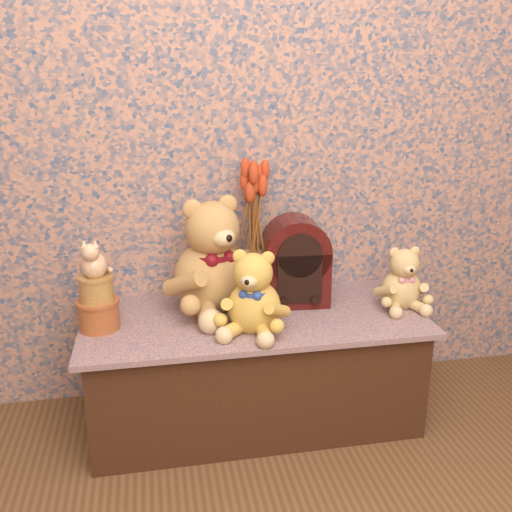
{
  "coord_description": "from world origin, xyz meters",
  "views": [
    {
      "loc": [
        -0.35,
        -0.64,
        1.25
      ],
      "look_at": [
        0.0,
        1.18,
        0.66
      ],
      "focal_mm": 39.82,
      "sensor_mm": 36.0,
      "label": 1
    }
  ],
  "objects_px": {
    "teddy_medium": "(254,287)",
    "ceramic_vase": "(254,276)",
    "teddy_small": "(402,274)",
    "biscuit_tin_lower": "(99,315)",
    "teddy_large": "(210,250)",
    "cat_figurine": "(93,257)",
    "cathedral_radio": "(295,260)"
  },
  "relations": [
    {
      "from": "teddy_medium",
      "to": "ceramic_vase",
      "type": "relative_size",
      "value": 1.61
    },
    {
      "from": "teddy_small",
      "to": "ceramic_vase",
      "type": "distance_m",
      "value": 0.55
    },
    {
      "from": "biscuit_tin_lower",
      "to": "teddy_medium",
      "type": "bearing_deg",
      "value": -11.13
    },
    {
      "from": "teddy_large",
      "to": "teddy_medium",
      "type": "height_order",
      "value": "teddy_large"
    },
    {
      "from": "ceramic_vase",
      "to": "cat_figurine",
      "type": "distance_m",
      "value": 0.62
    },
    {
      "from": "teddy_large",
      "to": "cathedral_radio",
      "type": "height_order",
      "value": "teddy_large"
    },
    {
      "from": "teddy_large",
      "to": "ceramic_vase",
      "type": "bearing_deg",
      "value": -6.8
    },
    {
      "from": "cathedral_radio",
      "to": "cat_figurine",
      "type": "height_order",
      "value": "cathedral_radio"
    },
    {
      "from": "teddy_large",
      "to": "cat_figurine",
      "type": "height_order",
      "value": "teddy_large"
    },
    {
      "from": "teddy_large",
      "to": "cat_figurine",
      "type": "distance_m",
      "value": 0.42
    },
    {
      "from": "teddy_small",
      "to": "ceramic_vase",
      "type": "relative_size",
      "value": 1.33
    },
    {
      "from": "cathedral_radio",
      "to": "cat_figurine",
      "type": "distance_m",
      "value": 0.73
    },
    {
      "from": "teddy_medium",
      "to": "ceramic_vase",
      "type": "height_order",
      "value": "teddy_medium"
    },
    {
      "from": "teddy_large",
      "to": "cat_figurine",
      "type": "relative_size",
      "value": 3.29
    },
    {
      "from": "cathedral_radio",
      "to": "biscuit_tin_lower",
      "type": "relative_size",
      "value": 2.41
    },
    {
      "from": "biscuit_tin_lower",
      "to": "cat_figurine",
      "type": "height_order",
      "value": "cat_figurine"
    },
    {
      "from": "teddy_medium",
      "to": "cathedral_radio",
      "type": "distance_m",
      "value": 0.29
    },
    {
      "from": "teddy_medium",
      "to": "biscuit_tin_lower",
      "type": "height_order",
      "value": "teddy_medium"
    },
    {
      "from": "biscuit_tin_lower",
      "to": "ceramic_vase",
      "type": "bearing_deg",
      "value": 15.69
    },
    {
      "from": "teddy_medium",
      "to": "cathedral_radio",
      "type": "relative_size",
      "value": 0.91
    },
    {
      "from": "teddy_large",
      "to": "teddy_small",
      "type": "bearing_deg",
      "value": -32.05
    },
    {
      "from": "teddy_medium",
      "to": "biscuit_tin_lower",
      "type": "relative_size",
      "value": 2.19
    },
    {
      "from": "teddy_medium",
      "to": "cat_figurine",
      "type": "relative_size",
      "value": 2.21
    },
    {
      "from": "ceramic_vase",
      "to": "teddy_large",
      "type": "bearing_deg",
      "value": -164.35
    },
    {
      "from": "teddy_medium",
      "to": "cathedral_radio",
      "type": "bearing_deg",
      "value": 71.84
    },
    {
      "from": "cat_figurine",
      "to": "teddy_large",
      "type": "bearing_deg",
      "value": 23.74
    },
    {
      "from": "cat_figurine",
      "to": "cathedral_radio",
      "type": "bearing_deg",
      "value": 16.66
    },
    {
      "from": "teddy_medium",
      "to": "biscuit_tin_lower",
      "type": "bearing_deg",
      "value": -166.24
    },
    {
      "from": "teddy_small",
      "to": "biscuit_tin_lower",
      "type": "xyz_separation_m",
      "value": [
        -1.1,
        0.01,
        -0.08
      ]
    },
    {
      "from": "teddy_small",
      "to": "cat_figurine",
      "type": "relative_size",
      "value": 1.82
    },
    {
      "from": "teddy_small",
      "to": "ceramic_vase",
      "type": "bearing_deg",
      "value": 164.71
    },
    {
      "from": "teddy_large",
      "to": "ceramic_vase",
      "type": "distance_m",
      "value": 0.22
    }
  ]
}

